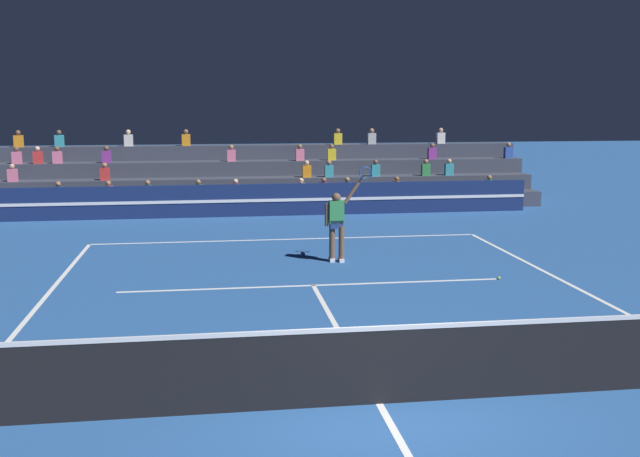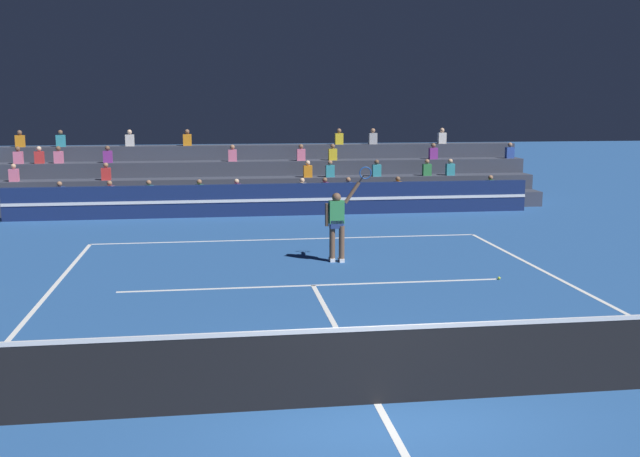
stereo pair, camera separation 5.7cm
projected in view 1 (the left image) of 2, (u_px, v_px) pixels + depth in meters
ground_plane at (379, 404)px, 9.81m from camera, size 120.00×120.00×0.00m
court_lines at (379, 403)px, 9.81m from camera, size 11.10×23.90×0.01m
tennis_net at (380, 364)px, 9.71m from camera, size 12.00×0.10×1.10m
sponsor_banner_wall at (274, 200)px, 25.76m from camera, size 18.00×0.26×1.10m
bleacher_stand at (267, 182)px, 28.80m from camera, size 20.20×3.80×2.83m
tennis_player at (337, 222)px, 18.28m from camera, size 1.22×0.34×2.40m
tennis_ball at (499, 278)px, 16.61m from camera, size 0.07×0.07×0.07m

